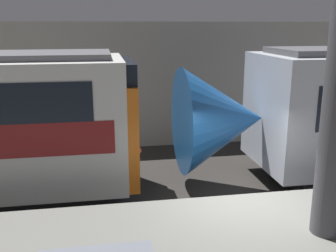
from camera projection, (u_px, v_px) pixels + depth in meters
ground_plane at (241, 238)px, 8.22m from camera, size 120.00×120.00×0.00m
station_rear_barrier at (178, 85)px, 14.13m from camera, size 50.00×0.15×4.43m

